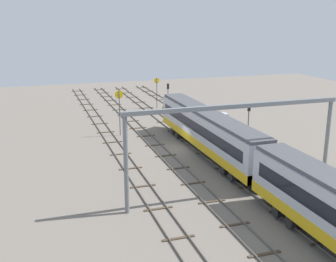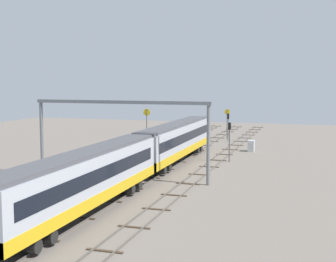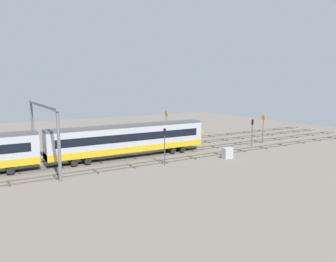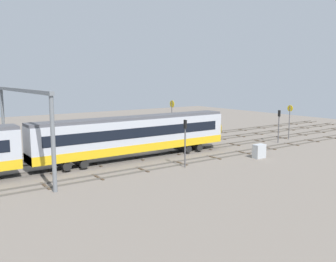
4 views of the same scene
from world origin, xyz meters
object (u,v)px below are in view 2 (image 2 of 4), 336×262
object	(u,v)px
train	(144,156)
speed_sign_near_foreground	(147,122)
speed_sign_mid_trackside	(227,119)
signal_light_trackside_departure	(228,123)
signal_light_trackside_approach	(229,136)
overhead_gantry	(120,119)
relay_cabinet	(251,146)

from	to	relation	value
train	speed_sign_near_foreground	distance (m)	23.98
speed_sign_mid_trackside	signal_light_trackside_departure	bearing A→B (deg)	-166.87
train	speed_sign_mid_trackside	size ratio (longest dim) A/B	9.66
signal_light_trackside_approach	signal_light_trackside_departure	world-z (taller)	signal_light_trackside_approach
train	speed_sign_near_foreground	world-z (taller)	speed_sign_near_foreground
overhead_gantry	signal_light_trackside_approach	size ratio (longest dim) A/B	3.84
speed_sign_near_foreground	signal_light_trackside_departure	world-z (taller)	speed_sign_near_foreground
signal_light_trackside_approach	relay_cabinet	distance (m)	10.24
train	speed_sign_near_foreground	xyz separation A→B (m)	(22.65, 7.78, 1.31)
speed_sign_near_foreground	train	bearing A→B (deg)	-161.03
signal_light_trackside_approach	speed_sign_near_foreground	bearing A→B (deg)	58.66
relay_cabinet	signal_light_trackside_departure	bearing A→B (deg)	27.12
overhead_gantry	speed_sign_mid_trackside	distance (m)	37.84
train	overhead_gantry	xyz separation A→B (m)	(0.19, 2.61, 3.64)
train	overhead_gantry	world-z (taller)	overhead_gantry
overhead_gantry	relay_cabinet	size ratio (longest dim) A/B	11.96
signal_light_trackside_approach	relay_cabinet	xyz separation A→B (m)	(9.83, -1.49, -2.45)
train	signal_light_trackside_departure	size ratio (longest dim) A/B	10.72
signal_light_trackside_departure	train	bearing A→B (deg)	175.60
speed_sign_mid_trackside	signal_light_trackside_approach	xyz separation A→B (m)	(-23.63, -4.58, -0.16)
overhead_gantry	speed_sign_near_foreground	bearing A→B (deg)	12.98
signal_light_trackside_approach	overhead_gantry	bearing A→B (deg)	147.04
overhead_gantry	speed_sign_near_foreground	size ratio (longest dim) A/B	3.21
train	relay_cabinet	distance (m)	25.19
speed_sign_near_foreground	speed_sign_mid_trackside	bearing A→B (deg)	-32.52
train	speed_sign_near_foreground	bearing A→B (deg)	18.97
speed_sign_near_foreground	speed_sign_mid_trackside	size ratio (longest dim) A/B	1.15
speed_sign_near_foreground	signal_light_trackside_approach	distance (m)	16.59
speed_sign_near_foreground	signal_light_trackside_approach	bearing A→B (deg)	-121.34
speed_sign_near_foreground	speed_sign_mid_trackside	distance (m)	17.81
speed_sign_mid_trackside	relay_cabinet	xyz separation A→B (m)	(-13.80, -6.07, -2.61)
overhead_gantry	signal_light_trackside_departure	size ratio (longest dim) A/B	4.09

